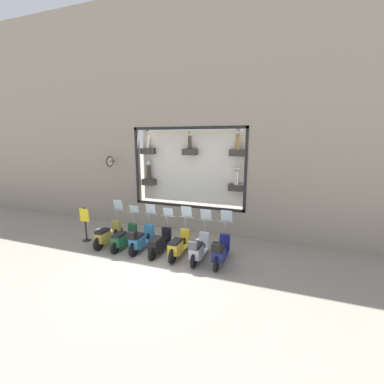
{
  "coord_description": "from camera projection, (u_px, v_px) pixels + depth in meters",
  "views": [
    {
      "loc": [
        -7.3,
        -4.08,
        4.25
      ],
      "look_at": [
        2.18,
        -0.66,
        2.14
      ],
      "focal_mm": 24.0,
      "sensor_mm": 36.0,
      "label": 1
    }
  ],
  "objects": [
    {
      "name": "scooter_navy_0",
      "position": [
        220.0,
        251.0,
        8.74
      ],
      "size": [
        1.81,
        0.61,
        1.71
      ],
      "color": "black",
      "rests_on": "ground_plane"
    },
    {
      "name": "scooter_yellow_2",
      "position": [
        179.0,
        245.0,
        9.32
      ],
      "size": [
        1.81,
        0.6,
        1.71
      ],
      "color": "black",
      "rests_on": "ground_plane"
    },
    {
      "name": "building_facade",
      "position": [
        189.0,
        115.0,
        11.19
      ],
      "size": [
        1.18,
        36.0,
        10.3
      ],
      "color": "gray",
      "rests_on": "ground_plane"
    },
    {
      "name": "scooter_silver_1",
      "position": [
        198.0,
        248.0,
        8.99
      ],
      "size": [
        1.8,
        0.6,
        1.67
      ],
      "color": "black",
      "rests_on": "ground_plane"
    },
    {
      "name": "scooter_olive_6",
      "position": [
        107.0,
        235.0,
        10.36
      ],
      "size": [
        1.81,
        0.61,
        1.71
      ],
      "color": "black",
      "rests_on": "ground_plane"
    },
    {
      "name": "shop_sign_post",
      "position": [
        85.0,
        223.0,
        10.73
      ],
      "size": [
        0.36,
        0.45,
        1.46
      ],
      "color": "#232326",
      "rests_on": "ground_plane"
    },
    {
      "name": "scooter_black_3",
      "position": [
        159.0,
        243.0,
        9.58
      ],
      "size": [
        1.8,
        0.61,
        1.57
      ],
      "color": "black",
      "rests_on": "ground_plane"
    },
    {
      "name": "scooter_green_5",
      "position": [
        124.0,
        238.0,
        10.09
      ],
      "size": [
        1.79,
        0.6,
        1.53
      ],
      "color": "black",
      "rests_on": "ground_plane"
    },
    {
      "name": "scooter_teal_4",
      "position": [
        140.0,
        239.0,
        9.77
      ],
      "size": [
        1.81,
        0.6,
        1.66
      ],
      "color": "black",
      "rests_on": "ground_plane"
    },
    {
      "name": "ground_plane",
      "position": [
        153.0,
        263.0,
        8.95
      ],
      "size": [
        120.0,
        120.0,
        0.0
      ],
      "primitive_type": "plane",
      "color": "gray"
    }
  ]
}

